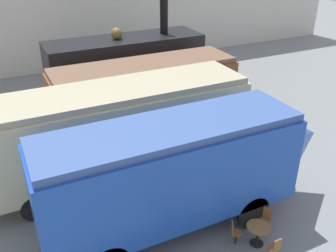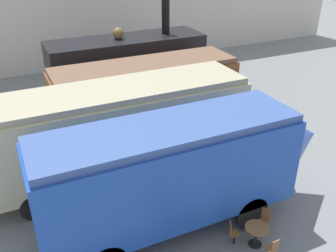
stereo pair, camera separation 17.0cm
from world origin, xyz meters
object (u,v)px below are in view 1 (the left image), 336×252
Objects in this scene: cafe_chair_0 at (275,247)px; streamlined_locomotive at (190,165)px; passenger_coach_wooden at (145,90)px; steam_locomotive at (126,62)px; visitor_person at (283,163)px; passenger_coach_vintage at (111,129)px; cafe_table_near at (258,231)px.

streamlined_locomotive is at bearing 27.08° from cafe_chair_0.
streamlined_locomotive reaches higher than passenger_coach_wooden.
steam_locomotive reaches higher than cafe_chair_0.
passenger_coach_wooden is at bearing 113.41° from visitor_person.
steam_locomotive is at bearing 65.80° from passenger_coach_vintage.
visitor_person is at bearing -76.91° from steam_locomotive.
streamlined_locomotive reaches higher than visitor_person.
passenger_coach_vintage is (-2.92, -3.63, 0.25)m from passenger_coach_wooden.
steam_locomotive is at bearing -4.04° from cafe_chair_0.
steam_locomotive is 0.82× the size of passenger_coach_vintage.
cafe_chair_0 is (2.94, -6.31, -1.73)m from passenger_coach_vintage.
streamlined_locomotive is (-1.47, -7.29, 0.33)m from passenger_coach_wooden.
steam_locomotive is at bearing 87.91° from cafe_table_near.
passenger_coach_wooden is at bearing 78.60° from streamlined_locomotive.
passenger_coach_vintage is (-3.39, -7.53, -0.00)m from steam_locomotive.
streamlined_locomotive is at bearing -68.36° from passenger_coach_vintage.
steam_locomotive reaches higher than cafe_table_near.
passenger_coach_wooden reaches higher than visitor_person.
cafe_chair_0 is at bearing -91.86° from steam_locomotive.
passenger_coach_vintage is at bearing 151.32° from visitor_person.
steam_locomotive is 0.88× the size of streamlined_locomotive.
cafe_table_near is at bearing -52.49° from streamlined_locomotive.
passenger_coach_vintage reaches higher than cafe_table_near.
passenger_coach_wooden is at bearing 89.93° from cafe_table_near.
passenger_coach_vintage reaches higher than cafe_chair_0.
passenger_coach_vintage reaches higher than passenger_coach_wooden.
passenger_coach_vintage is 7.17m from cafe_chair_0.
cafe_table_near is 0.48× the size of visitor_person.
steam_locomotive is at bearing 83.18° from passenger_coach_wooden.
cafe_chair_0 reaches higher than cafe_table_near.
cafe_table_near is at bearing 0.00° from cafe_chair_0.
cafe_table_near is 0.75m from cafe_chair_0.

